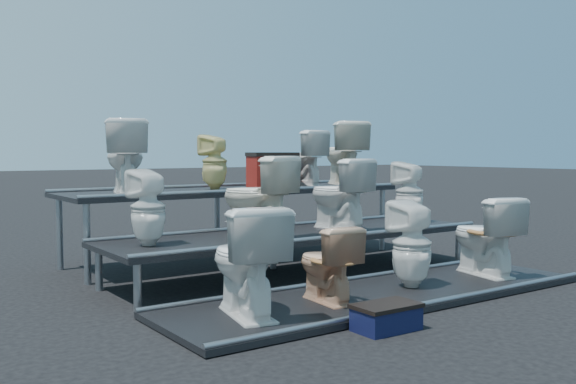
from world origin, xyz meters
TOP-DOWN VIEW (x-y plane):
  - ground at (0.00, 0.00)m, footprint 80.00×80.00m
  - tier_front at (0.00, -1.30)m, footprint 4.20×1.20m
  - tier_mid at (0.00, 0.00)m, footprint 4.20×1.20m
  - tier_back at (0.00, 1.30)m, footprint 4.20×1.20m
  - toilet_0 at (-1.44, -1.30)m, footprint 0.64×0.92m
  - toilet_1 at (-0.65, -1.30)m, footprint 0.43×0.67m
  - toilet_2 at (0.35, -1.30)m, footprint 0.38×0.39m
  - toilet_3 at (1.40, -1.30)m, footprint 0.61×0.86m
  - toilet_4 at (-1.68, 0.00)m, footprint 0.36×0.36m
  - toilet_5 at (-0.52, 0.00)m, footprint 0.67×0.89m
  - toilet_6 at (0.55, 0.00)m, footprint 0.48×0.79m
  - toilet_7 at (1.65, 0.00)m, footprint 0.40×0.41m
  - toilet_8 at (-1.40, 1.30)m, footprint 0.65×0.88m
  - toilet_9 at (-0.29, 1.30)m, footprint 0.39×0.40m
  - toilet_10 at (0.97, 1.30)m, footprint 0.49×0.75m
  - toilet_11 at (1.71, 1.30)m, footprint 0.73×0.95m
  - red_crate at (0.49, 1.25)m, footprint 0.63×0.55m
  - step_stool at (-0.69, -2.06)m, footprint 0.48×0.29m

SIDE VIEW (x-z plane):
  - ground at x=0.00m, z-range 0.00..0.00m
  - tier_front at x=0.00m, z-range 0.00..0.06m
  - step_stool at x=-0.69m, z-range 0.00..0.17m
  - tier_mid at x=0.00m, z-range 0.00..0.46m
  - toilet_1 at x=-0.65m, z-range 0.06..0.71m
  - tier_back at x=0.00m, z-range 0.00..0.86m
  - toilet_3 at x=1.40m, z-range 0.06..0.86m
  - toilet_2 at x=0.35m, z-range 0.06..0.86m
  - toilet_0 at x=-1.44m, z-range 0.06..0.91m
  - toilet_4 at x=-1.68m, z-range 0.46..1.16m
  - toilet_7 at x=1.65m, z-range 0.46..1.19m
  - toilet_6 at x=0.55m, z-range 0.46..1.24m
  - toilet_5 at x=-0.52m, z-range 0.46..1.27m
  - red_crate at x=0.49m, z-range 0.86..1.25m
  - toilet_9 at x=-0.29m, z-range 0.86..1.52m
  - toilet_10 at x=0.97m, z-range 0.86..1.58m
  - toilet_8 at x=-1.40m, z-range 0.86..1.66m
  - toilet_11 at x=1.71m, z-range 0.86..1.71m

